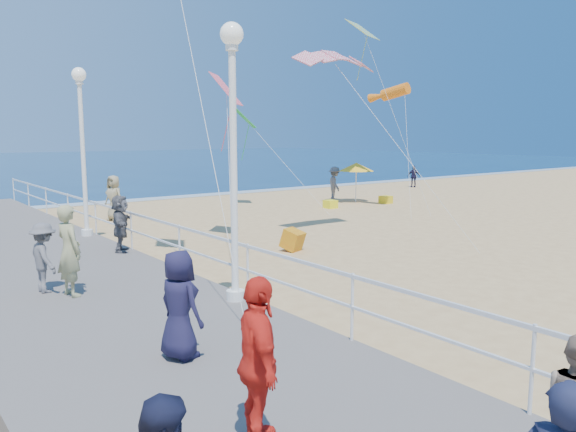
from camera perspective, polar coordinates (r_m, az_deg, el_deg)
ground at (r=14.85m, az=12.52°, el=-6.16°), size 160.00×160.00×0.00m
surf_line at (r=31.89m, az=-16.91°, el=1.43°), size 160.00×1.20×0.04m
boardwalk at (r=10.45m, az=-15.58°, el=-11.35°), size 5.00×44.00×0.40m
railing at (r=11.25m, az=-4.12°, el=-4.09°), size 0.05×42.00×0.55m
lamp_post_mid at (r=10.82m, az=-5.60°, el=8.28°), size 0.44×0.44×5.32m
lamp_post_far at (r=19.06m, az=-20.20°, el=7.82°), size 0.44×0.44×5.32m
spectator_2 at (r=12.68m, az=-23.55°, el=-3.90°), size 0.62×0.99×1.46m
spectator_3 at (r=5.99m, az=-3.00°, el=-14.72°), size 0.79×1.17×1.84m
spectator_4 at (r=8.41m, az=-10.97°, el=-8.84°), size 0.67×0.88×1.61m
spectator_5 at (r=16.30m, az=-16.65°, el=-0.73°), size 1.10×1.53×1.59m
spectator_6 at (r=12.17m, az=-21.34°, el=-3.29°), size 0.56×0.75×1.87m
beach_walker_a at (r=30.85m, az=4.76°, el=3.26°), size 1.17×1.42×1.91m
beach_walker_b at (r=39.88m, az=12.66°, el=3.94°), size 0.92×0.84×1.50m
beach_walker_c at (r=25.00m, az=-17.27°, el=1.76°), size 0.91×1.10×1.93m
box_kite at (r=17.68m, az=0.48°, el=-2.64°), size 0.76×0.86×0.74m
beach_umbrella at (r=30.46m, az=6.95°, el=4.97°), size 1.90×1.90×2.14m
beach_chair_left at (r=30.32m, az=9.89°, el=1.65°), size 0.55×0.55×0.40m
beach_chair_right at (r=28.02m, az=4.33°, el=1.21°), size 0.55×0.55×0.40m
kite_parafoil at (r=20.38m, az=4.85°, el=15.94°), size 3.26×0.94×0.65m
kite_windsock at (r=27.69m, az=10.86°, el=12.28°), size 0.96×2.39×1.02m
kite_diamond_pink at (r=19.15m, az=-6.27°, el=12.68°), size 1.56×1.57×1.04m
kite_diamond_multi at (r=27.70m, az=7.59°, el=18.24°), size 1.79×1.63×0.87m
kite_diamond_green at (r=28.55m, az=-4.40°, el=9.85°), size 1.50×1.65×0.95m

